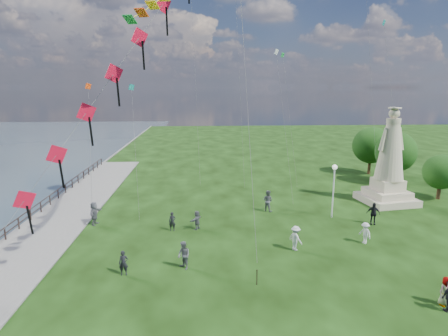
{
  "coord_description": "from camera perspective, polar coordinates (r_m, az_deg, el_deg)",
  "views": [
    {
      "loc": [
        -2.42,
        -15.56,
        10.59
      ],
      "look_at": [
        -1.0,
        8.0,
        5.5
      ],
      "focal_mm": 30.0,
      "sensor_mm": 36.0,
      "label": 1
    }
  ],
  "objects": [
    {
      "name": "waterfront",
      "position": [
        29.68,
        -29.28,
        -10.5
      ],
      "size": [
        200.0,
        200.0,
        1.51
      ],
      "color": "#31404A",
      "rests_on": "ground"
    },
    {
      "name": "statue",
      "position": [
        37.71,
        23.87,
        0.04
      ],
      "size": [
        4.97,
        4.97,
        8.86
      ],
      "rotation": [
        0.0,
        0.0,
        0.15
      ],
      "color": "beige",
      "rests_on": "ground"
    },
    {
      "name": "lamppost",
      "position": [
        31.81,
        16.42,
        -1.71
      ],
      "size": [
        0.42,
        0.42,
        4.48
      ],
      "color": "silver",
      "rests_on": "ground"
    },
    {
      "name": "tree_row",
      "position": [
        46.42,
        24.12,
        2.26
      ],
      "size": [
        5.93,
        14.74,
        5.88
      ],
      "color": "#382314",
      "rests_on": "ground"
    },
    {
      "name": "person_0",
      "position": [
        22.88,
        -15.07,
        -13.81
      ],
      "size": [
        0.56,
        0.39,
        1.45
      ],
      "primitive_type": "imported",
      "rotation": [
        0.0,
        0.0,
        0.09
      ],
      "color": "black",
      "rests_on": "ground"
    },
    {
      "name": "person_1",
      "position": [
        22.87,
        -6.16,
        -13.11
      ],
      "size": [
        0.9,
        0.97,
        1.71
      ],
      "primitive_type": "imported",
      "rotation": [
        0.0,
        0.0,
        -0.96
      ],
      "color": "#595960",
      "rests_on": "ground"
    },
    {
      "name": "person_2",
      "position": [
        25.63,
        10.85,
        -10.44
      ],
      "size": [
        1.05,
        1.2,
        1.66
      ],
      "primitive_type": "imported",
      "rotation": [
        0.0,
        0.0,
        2.14
      ],
      "color": "silver",
      "rests_on": "ground"
    },
    {
      "name": "person_4",
      "position": [
        22.3,
        30.69,
        -15.85
      ],
      "size": [
        0.8,
        0.57,
        1.5
      ],
      "primitive_type": "imported",
      "rotation": [
        0.0,
        0.0,
        0.17
      ],
      "color": "#595960",
      "rests_on": "ground"
    },
    {
      "name": "person_5",
      "position": [
        31.26,
        -19.14,
        -6.53
      ],
      "size": [
        1.01,
        1.83,
        1.86
      ],
      "primitive_type": "imported",
      "rotation": [
        0.0,
        0.0,
        1.41
      ],
      "color": "#595960",
      "rests_on": "ground"
    },
    {
      "name": "person_6",
      "position": [
        28.67,
        -7.89,
        -8.08
      ],
      "size": [
        0.56,
        0.39,
        1.45
      ],
      "primitive_type": "imported",
      "rotation": [
        0.0,
        0.0,
        -0.09
      ],
      "color": "black",
      "rests_on": "ground"
    },
    {
      "name": "person_7",
      "position": [
        32.91,
        6.68,
        -4.98
      ],
      "size": [
        1.06,
        1.0,
        1.87
      ],
      "primitive_type": "imported",
      "rotation": [
        0.0,
        0.0,
        2.47
      ],
      "color": "#595960",
      "rests_on": "ground"
    },
    {
      "name": "person_8",
      "position": [
        27.98,
        20.69,
        -9.24
      ],
      "size": [
        0.85,
        1.09,
        1.51
      ],
      "primitive_type": "imported",
      "rotation": [
        0.0,
        0.0,
        -1.16
      ],
      "color": "silver",
      "rests_on": "ground"
    },
    {
      "name": "person_9",
      "position": [
        31.9,
        21.79,
        -6.46
      ],
      "size": [
        1.13,
        0.79,
        1.75
      ],
      "primitive_type": "imported",
      "rotation": [
        0.0,
        0.0,
        -0.28
      ],
      "color": "black",
      "rests_on": "ground"
    },
    {
      "name": "person_11",
      "position": [
        28.78,
        -4.15,
        -7.9
      ],
      "size": [
        1.22,
        1.46,
        1.46
      ],
      "primitive_type": "imported",
      "rotation": [
        0.0,
        0.0,
        4.14
      ],
      "color": "#595960",
      "rests_on": "ground"
    },
    {
      "name": "red_kite_train",
      "position": [
        20.72,
        -16.76,
        12.66
      ],
      "size": [
        10.73,
        9.35,
        17.61
      ],
      "color": "black",
      "rests_on": "ground"
    },
    {
      "name": "small_kites",
      "position": [
        39.41,
        4.35,
        17.88
      ],
      "size": [
        29.5,
        16.02,
        27.81
      ],
      "color": "teal",
      "rests_on": "ground"
    }
  ]
}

